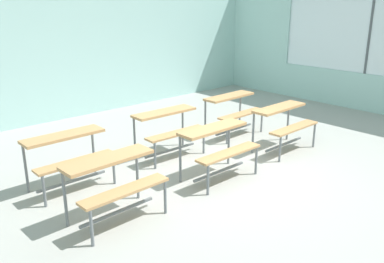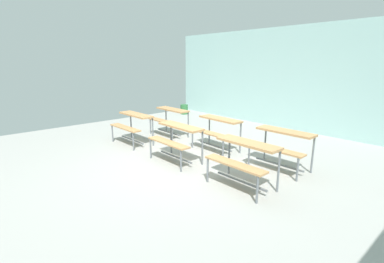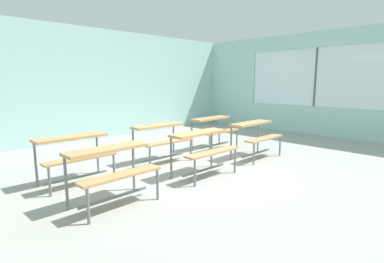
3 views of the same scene
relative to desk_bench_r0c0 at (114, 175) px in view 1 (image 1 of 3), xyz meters
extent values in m
cube|color=#9E9E99|center=(1.93, -0.08, -0.59)|extent=(10.00, 9.00, 0.05)
cube|color=#A8D1CC|center=(1.93, 4.42, 0.94)|extent=(10.00, 0.12, 3.00)
cube|color=#A8D1CC|center=(6.93, -0.08, -0.14)|extent=(0.12, 9.00, 0.85)
cube|color=#A8D1CC|center=(6.93, 3.47, 1.14)|extent=(0.12, 1.90, 1.70)
cube|color=white|center=(6.93, 0.42, 1.14)|extent=(0.02, 4.20, 1.70)
cube|color=#4C5156|center=(6.93, 0.42, 1.14)|extent=(0.06, 0.05, 1.70)
cube|color=tan|center=(0.00, 0.11, 0.16)|extent=(1.11, 0.35, 0.04)
cube|color=tan|center=(0.00, -0.21, -0.12)|extent=(1.10, 0.25, 0.03)
cylinder|color=slate|center=(-0.51, 0.24, -0.20)|extent=(0.04, 0.04, 0.72)
cylinder|color=slate|center=(0.49, 0.26, -0.20)|extent=(0.04, 0.04, 0.72)
cylinder|color=slate|center=(-0.49, -0.31, -0.34)|extent=(0.04, 0.04, 0.44)
cylinder|color=slate|center=(0.51, -0.29, -0.34)|extent=(0.04, 0.04, 0.44)
cube|color=slate|center=(0.00, -0.03, -0.46)|extent=(1.00, 0.06, 0.03)
cube|color=tan|center=(1.72, 0.12, 0.16)|extent=(1.10, 0.33, 0.04)
cube|color=tan|center=(1.72, -0.20, -0.12)|extent=(1.10, 0.23, 0.03)
cylinder|color=slate|center=(1.22, 0.26, -0.20)|extent=(0.04, 0.04, 0.72)
cylinder|color=slate|center=(2.22, 0.27, -0.20)|extent=(0.04, 0.04, 0.72)
cylinder|color=slate|center=(1.22, -0.29, -0.34)|extent=(0.04, 0.04, 0.44)
cylinder|color=slate|center=(2.22, -0.28, -0.34)|extent=(0.04, 0.04, 0.44)
cube|color=slate|center=(1.72, -0.02, -0.46)|extent=(1.00, 0.04, 0.03)
cube|color=tan|center=(3.37, 0.18, 0.16)|extent=(1.10, 0.33, 0.04)
cube|color=tan|center=(3.37, -0.14, -0.12)|extent=(1.10, 0.23, 0.03)
cylinder|color=slate|center=(2.87, 0.31, -0.20)|extent=(0.04, 0.04, 0.72)
cylinder|color=slate|center=(3.87, 0.32, -0.20)|extent=(0.04, 0.04, 0.72)
cylinder|color=slate|center=(2.88, -0.24, -0.34)|extent=(0.04, 0.04, 0.44)
cylinder|color=slate|center=(3.88, -0.23, -0.34)|extent=(0.04, 0.04, 0.44)
cube|color=slate|center=(3.37, 0.04, -0.46)|extent=(1.00, 0.04, 0.03)
cube|color=tan|center=(0.00, 1.25, 0.16)|extent=(1.10, 0.33, 0.04)
cube|color=tan|center=(0.00, 0.93, -0.12)|extent=(1.10, 0.23, 0.03)
cylinder|color=slate|center=(-0.50, 1.40, -0.20)|extent=(0.04, 0.04, 0.72)
cylinder|color=slate|center=(0.50, 1.39, -0.20)|extent=(0.04, 0.04, 0.72)
cylinder|color=slate|center=(-0.50, 0.85, -0.34)|extent=(0.04, 0.04, 0.44)
cylinder|color=slate|center=(0.50, 0.84, -0.34)|extent=(0.04, 0.04, 0.44)
cube|color=slate|center=(0.00, 1.11, -0.46)|extent=(1.00, 0.04, 0.03)
cube|color=tan|center=(1.76, 1.27, 0.16)|extent=(1.11, 0.35, 0.04)
cube|color=tan|center=(1.75, 0.95, -0.12)|extent=(1.11, 0.25, 0.03)
cylinder|color=slate|center=(1.26, 1.43, -0.20)|extent=(0.04, 0.04, 0.72)
cylinder|color=slate|center=(2.26, 1.40, -0.20)|extent=(0.04, 0.04, 0.72)
cylinder|color=slate|center=(1.25, 0.88, -0.34)|extent=(0.04, 0.04, 0.44)
cylinder|color=slate|center=(2.25, 0.85, -0.34)|extent=(0.04, 0.04, 0.44)
cube|color=slate|center=(1.75, 1.13, -0.46)|extent=(1.00, 0.06, 0.03)
cube|color=tan|center=(3.37, 1.32, 0.16)|extent=(1.11, 0.34, 0.04)
cube|color=tan|center=(3.37, 1.00, -0.12)|extent=(1.10, 0.24, 0.03)
cylinder|color=slate|center=(2.87, 1.45, -0.20)|extent=(0.04, 0.04, 0.72)
cylinder|color=slate|center=(3.87, 1.47, -0.20)|extent=(0.04, 0.04, 0.72)
cylinder|color=slate|center=(2.88, 0.90, -0.34)|extent=(0.04, 0.04, 0.44)
cylinder|color=slate|center=(3.88, 0.92, -0.34)|extent=(0.04, 0.04, 0.44)
cube|color=slate|center=(3.37, 1.18, -0.46)|extent=(1.00, 0.05, 0.03)
camera|label=1|loc=(-2.23, -3.76, 1.92)|focal=38.23mm
camera|label=2|loc=(5.98, -3.36, 1.44)|focal=26.00mm
camera|label=3|loc=(-1.87, -3.38, 1.04)|focal=28.00mm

